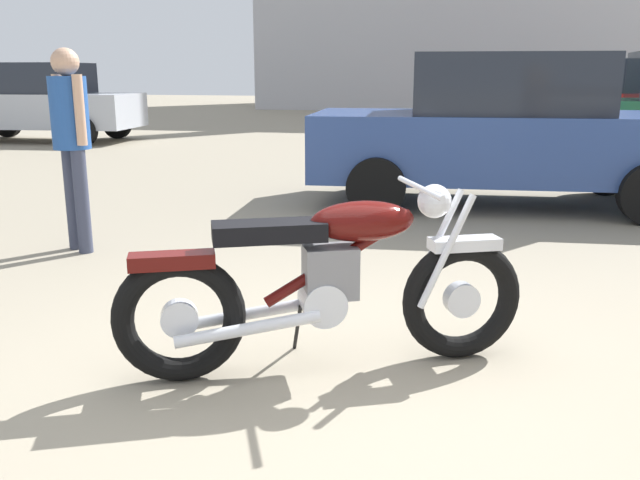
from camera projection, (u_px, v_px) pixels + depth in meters
name	position (u px, v px, depth m)	size (l,w,h in m)	color
ground_plane	(320.00, 391.00, 3.19)	(80.00, 80.00, 0.00)	gray
vintage_motorcycle	(329.00, 283.00, 3.34)	(1.94, 0.96, 0.94)	black
bystander	(71.00, 129.00, 5.47)	(0.40, 0.30, 1.66)	#383D51
blue_hatchback_right	(503.00, 131.00, 7.50)	(4.33, 2.19, 1.67)	black
pale_sedan_back	(40.00, 102.00, 14.61)	(4.35, 2.24, 1.67)	black
white_estate_far	(568.00, 98.00, 14.34)	(4.72, 2.01, 1.74)	black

